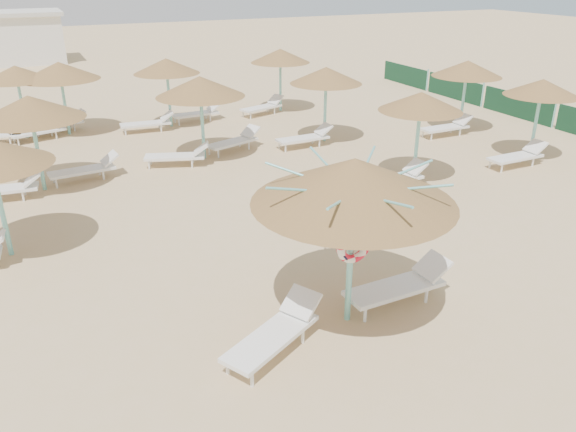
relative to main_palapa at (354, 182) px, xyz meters
name	(u,v)px	position (x,y,z in m)	size (l,w,h in m)	color
ground	(358,318)	(0.21, -0.05, -2.69)	(120.00, 120.00, 0.00)	tan
main_palapa	(354,182)	(0.00, 0.00, 0.00)	(3.45, 3.45, 3.09)	#74C9C4
lounger_main_a	(276,332)	(-1.54, -0.27, -2.33)	(2.09, 1.52, 0.74)	white
lounger_main_b	(401,285)	(1.22, 0.09, -2.32)	(2.15, 0.72, 0.77)	white
palapa_field	(218,84)	(1.24, 10.76, -0.39)	(19.52, 12.54, 2.72)	#74C9C4
windbreak_fence	(518,106)	(14.21, 9.90, -2.19)	(0.08, 19.84, 1.10)	#194B31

